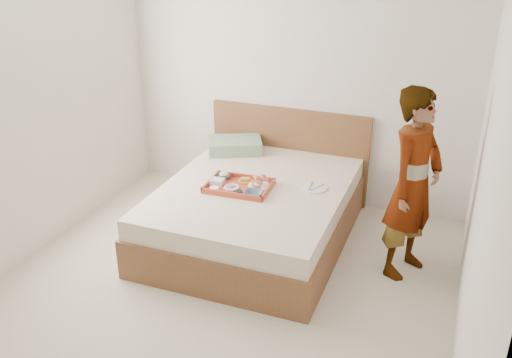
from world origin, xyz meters
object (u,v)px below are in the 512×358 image
object	(u,v)px
bed	(255,213)
person	(413,184)
dinner_plate	(314,188)
tray	(239,186)

from	to	relation	value
bed	person	bearing A→B (deg)	-0.86
bed	person	world-z (taller)	person
bed	dinner_plate	distance (m)	0.58
tray	person	world-z (taller)	person
person	dinner_plate	bearing A→B (deg)	103.37
tray	bed	bearing A→B (deg)	35.88
tray	person	size ratio (longest dim) A/B	0.35
bed	person	distance (m)	1.43
bed	tray	xyz separation A→B (m)	(-0.11, -0.09, 0.29)
dinner_plate	bed	bearing A→B (deg)	-163.88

